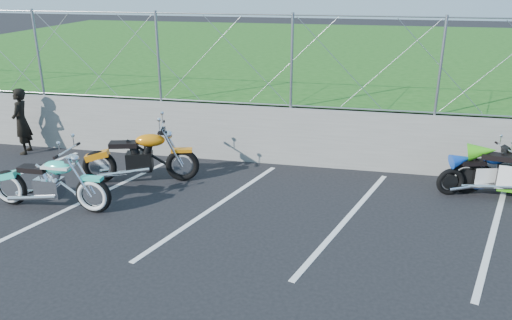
% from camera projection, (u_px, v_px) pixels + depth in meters
% --- Properties ---
extents(ground, '(90.00, 90.00, 0.00)m').
position_uv_depth(ground, '(200.00, 231.00, 8.31)').
color(ground, black).
rests_on(ground, ground).
extents(retaining_wall, '(30.00, 0.22, 1.30)m').
position_uv_depth(retaining_wall, '(246.00, 133.00, 11.30)').
color(retaining_wall, slate).
rests_on(retaining_wall, ground).
extents(grass_field, '(30.00, 20.00, 1.30)m').
position_uv_depth(grass_field, '(301.00, 63.00, 20.47)').
color(grass_field, '#1C5015').
rests_on(grass_field, ground).
extents(chain_link_fence, '(28.00, 0.03, 2.00)m').
position_uv_depth(chain_link_fence, '(246.00, 60.00, 10.72)').
color(chain_link_fence, gray).
rests_on(chain_link_fence, retaining_wall).
extents(parking_lines, '(18.29, 4.31, 0.01)m').
position_uv_depth(parking_lines, '(280.00, 212.00, 9.00)').
color(parking_lines, silver).
rests_on(parking_lines, ground).
extents(cruiser_turquoise, '(2.35, 0.74, 1.17)m').
position_uv_depth(cruiser_turquoise, '(52.00, 185.00, 8.98)').
color(cruiser_turquoise, black).
rests_on(cruiser_turquoise, ground).
extents(naked_orange, '(2.32, 0.88, 1.18)m').
position_uv_depth(naked_orange, '(142.00, 159.00, 10.15)').
color(naked_orange, black).
rests_on(naked_orange, ground).
extents(sportbike_blue, '(1.79, 0.71, 0.95)m').
position_uv_depth(sportbike_blue, '(485.00, 174.00, 9.61)').
color(sportbike_blue, black).
rests_on(sportbike_blue, ground).
extents(person_standing, '(0.51, 0.65, 1.57)m').
position_uv_depth(person_standing, '(21.00, 121.00, 11.74)').
color(person_standing, black).
rests_on(person_standing, ground).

